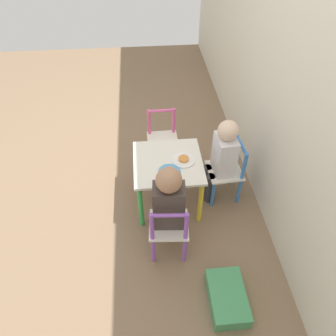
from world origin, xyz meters
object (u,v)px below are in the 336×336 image
chair_pink (162,140)px  child_back (222,155)px  kids_table (168,169)px  plate_right (169,172)px  storage_bin (227,298)px  chair_blue (227,172)px  child_right (169,203)px  chair_purple (169,229)px  plate_back (184,160)px

chair_pink → child_back: (0.44, 0.41, 0.18)m
kids_table → chair_pink: size_ratio=0.98×
kids_table → child_back: 0.41m
plate_right → storage_bin: (0.76, 0.29, -0.38)m
kids_table → storage_bin: (0.87, 0.29, -0.30)m
chair_blue → plate_right: (0.15, -0.47, 0.18)m
kids_table → chair_blue: (-0.03, 0.47, -0.10)m
child_right → chair_pink: bearing=-87.2°
chair_purple → plate_back: bearing=-103.4°
child_right → storage_bin: size_ratio=2.13×
chair_blue → storage_bin: 0.95m
child_back → plate_back: bearing=-88.4°
child_right → plate_right: 0.30m
chair_blue → kids_table: bearing=-90.0°
chair_pink → plate_right: size_ratio=3.21×
chair_blue → chair_pink: (-0.43, -0.47, 0.00)m
child_back → chair_blue: bearing=90.0°
kids_table → child_right: 0.42m
chair_purple → plate_right: (-0.35, 0.04, 0.18)m
chair_purple → chair_pink: same height
chair_blue → chair_pink: bearing=-136.7°
child_right → plate_back: bearing=-105.2°
kids_table → child_right: (0.41, -0.03, 0.09)m
chair_pink → storage_bin: chair_pink is taller
plate_back → chair_pink: bearing=-165.6°
kids_table → chair_pink: chair_pink is taller
child_back → child_right: bearing=-49.3°
chair_blue → child_right: child_right is taller
kids_table → plate_right: plate_right is taller
chair_blue → plate_right: bearing=-76.6°
plate_right → storage_bin: 0.90m
child_back → plate_back: 0.29m
plate_back → chair_blue: bearing=95.5°
chair_blue → chair_purple: bearing=-49.3°
chair_pink → chair_blue: bearing=-43.3°
child_back → plate_right: child_back is taller
chair_blue → plate_back: chair_blue is taller
chair_blue → child_right: bearing=-52.7°
chair_purple → child_back: bearing=-127.2°
child_right → plate_right: size_ratio=4.70×
kids_table → storage_bin: size_ratio=1.42×
kids_table → plate_right: size_ratio=3.13×
kids_table → child_right: size_ratio=0.67×
chair_purple → storage_bin: (0.41, 0.33, -0.20)m
chair_blue → storage_bin: (0.91, -0.18, -0.20)m
storage_bin → child_back: bearing=172.7°
kids_table → plate_back: size_ratio=3.00×
child_back → kids_table: bearing=-90.0°
child_back → plate_right: 0.43m
child_right → plate_right: (-0.29, 0.03, -0.01)m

